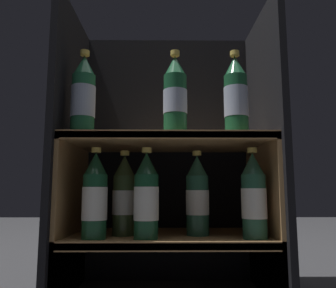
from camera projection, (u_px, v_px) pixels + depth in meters
The scene contains 13 objects.
fridge_back_wall at pixel (167, 155), 1.21m from camera, with size 0.64×0.02×0.89m, color black.
fridge_side_left at pixel (69, 148), 1.03m from camera, with size 0.02×0.38×0.89m, color black.
fridge_side_right at pixel (266, 149), 1.04m from camera, with size 0.02×0.38×0.89m, color black.
shelf_lower at pixel (168, 245), 0.98m from camera, with size 0.60×0.34×0.18m.
shelf_upper at pixel (168, 179), 1.01m from camera, with size 0.60×0.34×0.47m.
bottle_upper_front_0 at pixel (83, 97), 0.95m from camera, with size 0.07×0.07×0.25m.
bottle_upper_front_1 at pixel (175, 97), 0.95m from camera, with size 0.07×0.07×0.25m.
bottle_upper_front_2 at pixel (236, 97), 0.95m from camera, with size 0.07×0.07×0.25m.
bottle_lower_front_0 at pixel (95, 198), 0.91m from camera, with size 0.07×0.07×0.25m.
bottle_lower_front_1 at pixel (146, 198), 0.91m from camera, with size 0.07×0.07×0.25m.
bottle_lower_front_2 at pixel (254, 198), 0.91m from camera, with size 0.07×0.07×0.25m.
bottle_lower_back_0 at pixel (124, 197), 0.99m from camera, with size 0.07×0.07×0.25m.
bottle_lower_back_1 at pixel (197, 197), 0.99m from camera, with size 0.07×0.07×0.25m.
Camera 1 is at (-0.01, -0.86, 0.31)m, focal length 35.00 mm.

